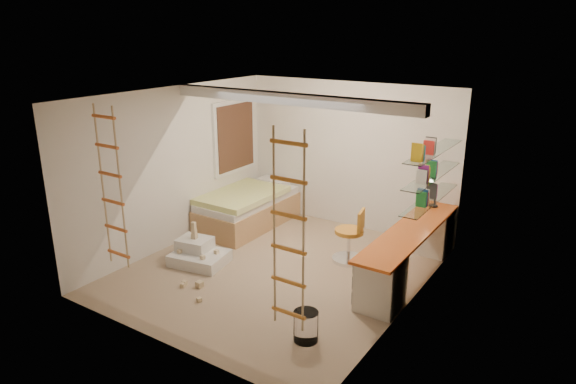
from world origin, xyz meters
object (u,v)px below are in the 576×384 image
Objects in this scene: swivel_chair at (350,242)px; bed at (248,208)px; desk at (409,251)px; play_platform at (198,254)px.

bed is at bearing 171.29° from swivel_chair.
desk is 3.09× the size of play_platform.
play_platform is at bearing -155.57° from desk.
desk is 0.95m from swivel_chair.
swivel_chair reaches higher than play_platform.
swivel_chair is at bearing 178.81° from desk.
swivel_chair is (2.25, -0.34, -0.02)m from bed.
swivel_chair is 2.35m from play_platform.
swivel_chair is 0.94× the size of play_platform.
bed is 2.35× the size of swivel_chair.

